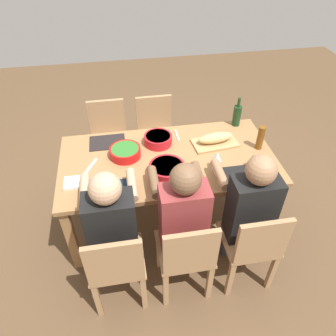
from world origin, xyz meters
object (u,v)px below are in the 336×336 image
(serving_bowl_fruit, at_px, (158,139))
(dining_table, at_px, (168,165))
(bread_loaf, at_px, (215,138))
(diner_near_left, at_px, (112,225))
(chair_near_center, at_px, (187,254))
(serving_bowl_greens, at_px, (125,152))
(chair_near_right, at_px, (253,245))
(wine_bottle, at_px, (237,115))
(beer_bottle, at_px, (260,138))
(diner_near_center, at_px, (182,216))
(cutting_board, at_px, (215,143))
(diner_near_right, at_px, (249,207))
(chair_far_center, at_px, (156,131))
(wine_glass, at_px, (217,157))
(chair_far_left, at_px, (109,136))
(serving_bowl_salad, at_px, (167,169))
(chair_near_left, at_px, (116,265))
(napkin_stack, at_px, (73,183))

(serving_bowl_fruit, bearing_deg, dining_table, -77.01)
(bread_loaf, bearing_deg, diner_near_left, -142.04)
(chair_near_center, relative_size, serving_bowl_greens, 3.21)
(chair_near_right, bearing_deg, wine_bottle, 79.00)
(beer_bottle, bearing_deg, diner_near_center, -142.66)
(cutting_board, height_order, bread_loaf, bread_loaf)
(diner_near_right, bearing_deg, diner_near_left, 180.00)
(diner_near_center, height_order, serving_bowl_greens, diner_near_center)
(chair_near_center, distance_m, serving_bowl_fruit, 1.07)
(chair_far_center, relative_size, cutting_board, 2.12)
(chair_far_center, xyz_separation_m, diner_near_center, (-0.00, -1.41, 0.21))
(diner_near_center, xyz_separation_m, wine_glass, (0.37, 0.42, 0.16))
(chair_near_center, bearing_deg, diner_near_left, 159.98)
(chair_far_left, xyz_separation_m, chair_near_right, (1.01, -1.59, 0.00))
(serving_bowl_greens, height_order, wine_bottle, wine_bottle)
(diner_near_left, height_order, serving_bowl_salad, diner_near_left)
(serving_bowl_fruit, height_order, beer_bottle, beer_bottle)
(diner_near_center, bearing_deg, chair_far_left, 109.66)
(cutting_board, relative_size, wine_bottle, 1.38)
(diner_near_center, distance_m, cutting_board, 0.87)
(serving_bowl_fruit, relative_size, serving_bowl_salad, 0.87)
(chair_near_left, height_order, wine_glass, wine_glass)
(chair_far_center, bearing_deg, wine_glass, -69.73)
(diner_near_left, bearing_deg, napkin_stack, 123.20)
(serving_bowl_greens, xyz_separation_m, cutting_board, (0.81, 0.04, -0.04))
(chair_near_right, bearing_deg, chair_near_left, 180.00)
(serving_bowl_greens, bearing_deg, diner_near_left, -101.93)
(chair_far_left, xyz_separation_m, cutting_board, (0.95, -0.67, 0.27))
(bread_loaf, xyz_separation_m, wine_glass, (-0.08, -0.32, 0.05))
(chair_near_right, relative_size, wine_bottle, 2.93)
(chair_near_left, relative_size, diner_near_left, 0.71)
(dining_table, relative_size, chair_near_right, 2.16)
(chair_near_left, xyz_separation_m, wine_bottle, (1.24, 1.20, 0.37))
(diner_near_left, distance_m, serving_bowl_fruit, 0.96)
(chair_near_right, bearing_deg, cutting_board, 93.29)
(chair_near_center, bearing_deg, serving_bowl_salad, 94.30)
(dining_table, relative_size, diner_near_center, 1.53)
(chair_near_center, xyz_separation_m, diner_near_left, (-0.50, 0.18, 0.21))
(beer_bottle, height_order, napkin_stack, beer_bottle)
(diner_near_center, xyz_separation_m, serving_bowl_greens, (-0.35, 0.71, 0.09))
(serving_bowl_greens, bearing_deg, cutting_board, 2.76)
(diner_near_center, distance_m, serving_bowl_fruit, 0.84)
(serving_bowl_salad, xyz_separation_m, beer_bottle, (0.86, 0.22, 0.05))
(beer_bottle, bearing_deg, serving_bowl_fruit, 165.96)
(diner_near_right, bearing_deg, bread_loaf, 94.10)
(chair_near_right, xyz_separation_m, cutting_board, (-0.05, 0.93, 0.27))
(diner_near_left, height_order, bread_loaf, diner_near_left)
(diner_near_left, bearing_deg, serving_bowl_salad, 41.36)
(chair_near_left, xyz_separation_m, bread_loaf, (0.95, 0.93, 0.32))
(diner_near_right, relative_size, napkin_stack, 8.57)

